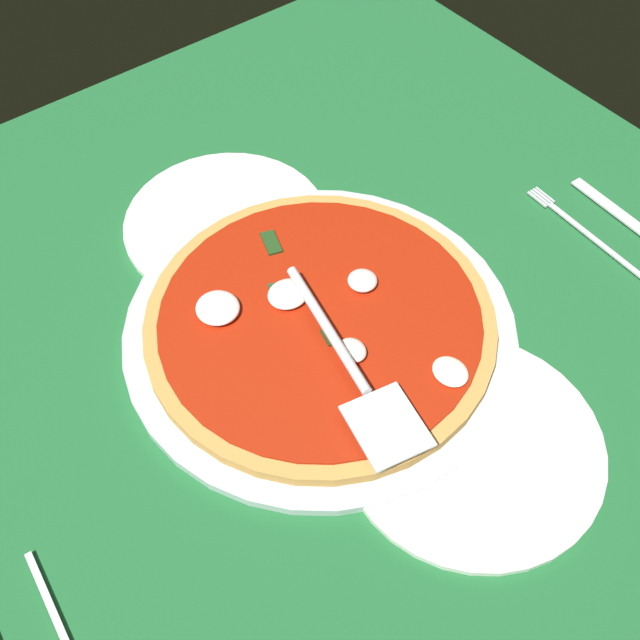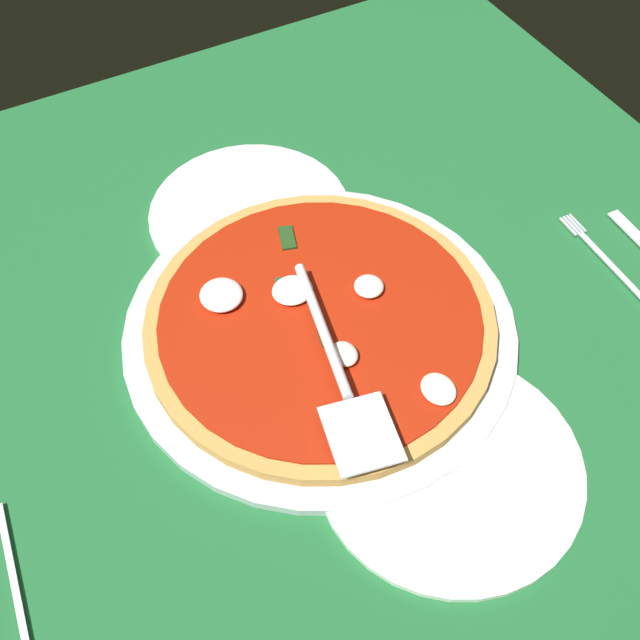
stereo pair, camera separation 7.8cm
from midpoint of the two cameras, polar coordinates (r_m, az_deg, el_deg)
The scene contains 8 objects.
ground_plane at distance 78.05cm, azimuth -2.83°, elevation -3.37°, with size 107.70×107.70×0.80cm, color #1D5D2D.
checker_pattern at distance 77.68cm, azimuth -2.84°, elevation -3.19°, with size 107.70×107.70×0.10cm.
pizza_pan at distance 78.98cm, azimuth -2.81°, elevation -0.92°, with size 39.79×39.79×1.34cm, color silver.
dinner_plate_left at distance 90.12cm, azimuth -9.39°, elevation 6.87°, with size 23.05×23.05×1.00cm, color white.
dinner_plate_right at distance 72.78cm, azimuth 8.07°, elevation -9.28°, with size 24.22×24.22×1.00cm, color white.
pizza at distance 77.79cm, azimuth -2.91°, elevation -0.26°, with size 35.30×35.30×2.96cm.
pizza_server at distance 71.36cm, azimuth -0.71°, elevation -3.84°, with size 23.48×8.15×1.00cm.
place_setting_far at distance 92.05cm, azimuth 19.52°, elevation 5.06°, with size 22.94×12.69×1.40cm.
Camera 1 is at (34.57, -26.94, 64.28)cm, focal length 43.65 mm.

